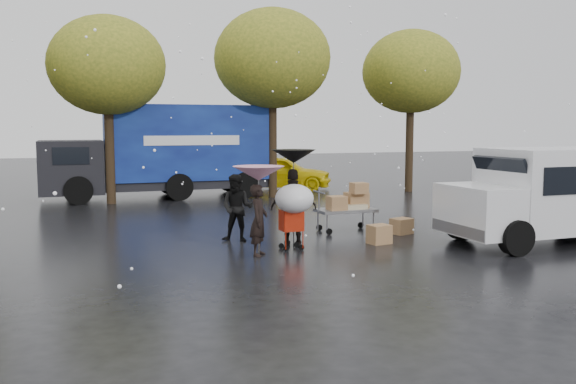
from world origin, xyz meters
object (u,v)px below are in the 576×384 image
object	(u,v)px
blue_truck	(165,152)
yellow_taxi	(280,172)
white_van	(553,193)
person_pink	(259,220)
vendor_cart	(349,203)
shopping_cart	(294,202)
person_black	(294,208)

from	to	relation	value
blue_truck	yellow_taxi	xyz separation A→B (m)	(5.12, 1.32, -1.02)
white_van	yellow_taxi	size ratio (longest dim) A/B	1.13
person_pink	white_van	size ratio (longest dim) A/B	0.31
vendor_cart	shopping_cart	xyz separation A→B (m)	(-2.20, -1.86, 0.34)
person_pink	yellow_taxi	size ratio (longest dim) A/B	0.35
blue_truck	yellow_taxi	distance (m)	5.39
blue_truck	yellow_taxi	size ratio (longest dim) A/B	1.92
blue_truck	vendor_cart	bearing A→B (deg)	-70.28
white_van	vendor_cart	bearing A→B (deg)	142.08
white_van	blue_truck	bearing A→B (deg)	120.28
shopping_cart	white_van	world-z (taller)	white_van
person_black	yellow_taxi	bearing A→B (deg)	-86.06
vendor_cart	blue_truck	world-z (taller)	blue_truck
person_black	yellow_taxi	distance (m)	12.55
person_black	yellow_taxi	size ratio (longest dim) A/B	0.41
yellow_taxi	blue_truck	bearing A→B (deg)	128.97
person_black	blue_truck	world-z (taller)	blue_truck
shopping_cart	blue_truck	bearing A→B (deg)	95.69
person_pink	shopping_cart	bearing A→B (deg)	-45.26
person_black	shopping_cart	bearing A→B (deg)	91.96
vendor_cart	white_van	xyz separation A→B (m)	(3.82, -2.98, 0.43)
person_black	vendor_cart	xyz separation A→B (m)	(2.04, 1.39, -0.15)
person_black	yellow_taxi	world-z (taller)	person_black
person_pink	shopping_cart	xyz separation A→B (m)	(0.86, 0.21, 0.31)
blue_truck	yellow_taxi	world-z (taller)	blue_truck
vendor_cart	yellow_taxi	distance (m)	10.71
person_pink	vendor_cart	xyz separation A→B (m)	(3.07, 2.07, -0.02)
person_black	shopping_cart	world-z (taller)	person_black
person_black	blue_truck	distance (m)	10.74
person_pink	blue_truck	distance (m)	11.35
vendor_cart	blue_truck	bearing A→B (deg)	109.72
person_black	vendor_cart	distance (m)	2.47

